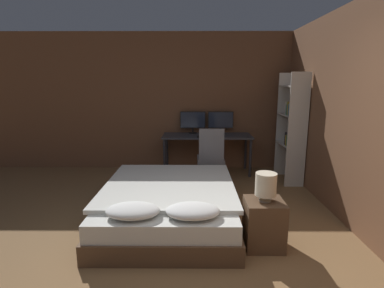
{
  "coord_description": "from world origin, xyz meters",
  "views": [
    {
      "loc": [
        -0.03,
        -2.29,
        1.76
      ],
      "look_at": [
        -0.06,
        2.52,
        0.75
      ],
      "focal_mm": 28.0,
      "sensor_mm": 36.0,
      "label": 1
    }
  ],
  "objects_px": {
    "bed": "(169,204)",
    "monitor_right": "(221,121)",
    "bookshelf": "(293,123)",
    "computer_mouse": "(223,136)",
    "bedside_lamp": "(266,185)",
    "office_chair": "(211,163)",
    "keyboard": "(208,137)",
    "monitor_left": "(193,121)",
    "nightstand": "(264,224)",
    "desk": "(207,139)"
  },
  "relations": [
    {
      "from": "bookshelf",
      "to": "bedside_lamp",
      "type": "bearing_deg",
      "value": -113.77
    },
    {
      "from": "keyboard",
      "to": "office_chair",
      "type": "xyz_separation_m",
      "value": [
        0.03,
        -0.54,
        -0.36
      ]
    },
    {
      "from": "keyboard",
      "to": "office_chair",
      "type": "bearing_deg",
      "value": -86.38
    },
    {
      "from": "monitor_right",
      "to": "keyboard",
      "type": "distance_m",
      "value": 0.56
    },
    {
      "from": "computer_mouse",
      "to": "office_chair",
      "type": "height_order",
      "value": "office_chair"
    },
    {
      "from": "desk",
      "to": "office_chair",
      "type": "bearing_deg",
      "value": -87.39
    },
    {
      "from": "monitor_right",
      "to": "bookshelf",
      "type": "xyz_separation_m",
      "value": [
        1.18,
        -0.73,
        0.05
      ]
    },
    {
      "from": "desk",
      "to": "nightstand",
      "type": "bearing_deg",
      "value": -79.46
    },
    {
      "from": "monitor_left",
      "to": "computer_mouse",
      "type": "height_order",
      "value": "monitor_left"
    },
    {
      "from": "keyboard",
      "to": "monitor_left",
      "type": "bearing_deg",
      "value": 123.08
    },
    {
      "from": "monitor_right",
      "to": "bookshelf",
      "type": "relative_size",
      "value": 0.26
    },
    {
      "from": "bedside_lamp",
      "to": "desk",
      "type": "bearing_deg",
      "value": 100.54
    },
    {
      "from": "keyboard",
      "to": "computer_mouse",
      "type": "relative_size",
      "value": 5.68
    },
    {
      "from": "monitor_right",
      "to": "bed",
      "type": "bearing_deg",
      "value": -110.1
    },
    {
      "from": "office_chair",
      "to": "monitor_right",
      "type": "bearing_deg",
      "value": 75.98
    },
    {
      "from": "nightstand",
      "to": "bedside_lamp",
      "type": "xyz_separation_m",
      "value": [
        0.0,
        0.0,
        0.44
      ]
    },
    {
      "from": "bedside_lamp",
      "to": "monitor_right",
      "type": "distance_m",
      "value": 2.92
    },
    {
      "from": "bed",
      "to": "bedside_lamp",
      "type": "distance_m",
      "value": 1.31
    },
    {
      "from": "office_chair",
      "to": "bookshelf",
      "type": "bearing_deg",
      "value": 9.42
    },
    {
      "from": "computer_mouse",
      "to": "keyboard",
      "type": "bearing_deg",
      "value": 180.0
    },
    {
      "from": "bed",
      "to": "monitor_left",
      "type": "bearing_deg",
      "value": 82.73
    },
    {
      "from": "bed",
      "to": "office_chair",
      "type": "bearing_deg",
      "value": 65.79
    },
    {
      "from": "monitor_left",
      "to": "keyboard",
      "type": "height_order",
      "value": "monitor_left"
    },
    {
      "from": "bookshelf",
      "to": "keyboard",
      "type": "bearing_deg",
      "value": 168.15
    },
    {
      "from": "bookshelf",
      "to": "bed",
      "type": "bearing_deg",
      "value": -142.09
    },
    {
      "from": "desk",
      "to": "computer_mouse",
      "type": "height_order",
      "value": "computer_mouse"
    },
    {
      "from": "bookshelf",
      "to": "computer_mouse",
      "type": "bearing_deg",
      "value": 165.32
    },
    {
      "from": "nightstand",
      "to": "monitor_left",
      "type": "bearing_deg",
      "value": 104.96
    },
    {
      "from": "computer_mouse",
      "to": "office_chair",
      "type": "bearing_deg",
      "value": -115.21
    },
    {
      "from": "desk",
      "to": "computer_mouse",
      "type": "xyz_separation_m",
      "value": [
        0.29,
        -0.21,
        0.1
      ]
    },
    {
      "from": "keyboard",
      "to": "bookshelf",
      "type": "distance_m",
      "value": 1.51
    },
    {
      "from": "nightstand",
      "to": "bookshelf",
      "type": "xyz_separation_m",
      "value": [
        0.95,
        2.17,
        0.79
      ]
    },
    {
      "from": "bedside_lamp",
      "to": "bookshelf",
      "type": "bearing_deg",
      "value": 66.23
    },
    {
      "from": "bed",
      "to": "monitor_right",
      "type": "height_order",
      "value": "monitor_right"
    },
    {
      "from": "bedside_lamp",
      "to": "monitor_left",
      "type": "bearing_deg",
      "value": 104.96
    },
    {
      "from": "monitor_left",
      "to": "monitor_right",
      "type": "xyz_separation_m",
      "value": [
        0.55,
        0.0,
        0.0
      ]
    },
    {
      "from": "bedside_lamp",
      "to": "monitor_left",
      "type": "relative_size",
      "value": 0.61
    },
    {
      "from": "monitor_left",
      "to": "keyboard",
      "type": "xyz_separation_m",
      "value": [
        0.27,
        -0.42,
        -0.24
      ]
    },
    {
      "from": "keyboard",
      "to": "nightstand",
      "type": "bearing_deg",
      "value": -78.6
    },
    {
      "from": "nightstand",
      "to": "keyboard",
      "type": "height_order",
      "value": "keyboard"
    },
    {
      "from": "monitor_right",
      "to": "office_chair",
      "type": "xyz_separation_m",
      "value": [
        -0.24,
        -0.96,
        -0.59
      ]
    },
    {
      "from": "monitor_left",
      "to": "bookshelf",
      "type": "height_order",
      "value": "bookshelf"
    },
    {
      "from": "keyboard",
      "to": "bed",
      "type": "bearing_deg",
      "value": -106.81
    },
    {
      "from": "desk",
      "to": "office_chair",
      "type": "height_order",
      "value": "office_chair"
    },
    {
      "from": "bed",
      "to": "keyboard",
      "type": "distance_m",
      "value": 2.03
    },
    {
      "from": "bed",
      "to": "bedside_lamp",
      "type": "xyz_separation_m",
      "value": [
        1.07,
        -0.59,
        0.47
      ]
    },
    {
      "from": "monitor_right",
      "to": "bookshelf",
      "type": "height_order",
      "value": "bookshelf"
    },
    {
      "from": "monitor_left",
      "to": "nightstand",
      "type": "bearing_deg",
      "value": -75.04
    },
    {
      "from": "office_chair",
      "to": "bookshelf",
      "type": "height_order",
      "value": "bookshelf"
    },
    {
      "from": "bed",
      "to": "nightstand",
      "type": "height_order",
      "value": "bed"
    }
  ]
}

